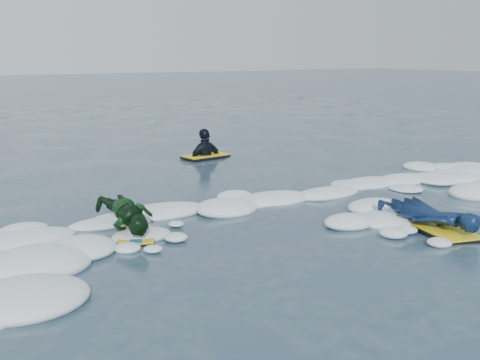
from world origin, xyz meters
name	(u,v)px	position (x,y,z in m)	size (l,w,h in m)	color
ground	(310,229)	(0.00, 0.00, 0.00)	(120.00, 120.00, 0.00)	#1D3345
foam_band	(266,212)	(0.00, 1.03, 0.00)	(12.00, 3.10, 0.30)	white
prone_woman_unit	(431,216)	(1.29, -0.85, 0.19)	(0.73, 1.51, 0.37)	black
prone_child_unit	(129,217)	(-2.09, 0.99, 0.24)	(0.70, 1.28, 0.47)	black
waiting_rider_unit	(206,162)	(1.39, 5.46, -0.09)	(1.07, 0.69, 1.50)	black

